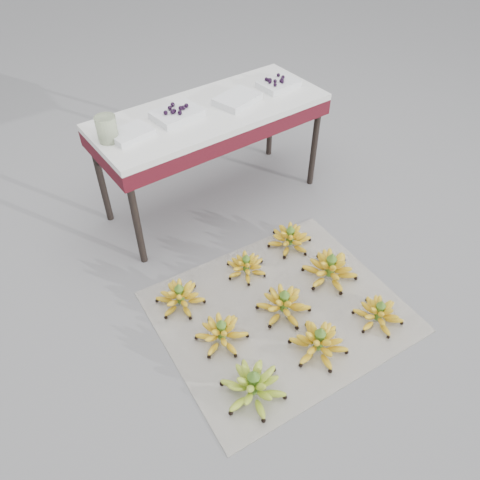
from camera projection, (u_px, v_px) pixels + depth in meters
ground at (294, 303)px, 2.57m from camera, size 60.00×60.00×0.00m
newspaper_mat at (280, 311)px, 2.52m from camera, size 1.34×1.15×0.01m
bunch_front_left at (253, 386)px, 2.13m from camera, size 0.35×0.35×0.19m
bunch_front_center at (319, 342)px, 2.31m from camera, size 0.31×0.31×0.18m
bunch_front_right at (379, 314)px, 2.44m from camera, size 0.33×0.33×0.16m
bunch_mid_left at (222, 333)px, 2.35m from camera, size 0.27×0.27×0.16m
bunch_mid_center at (284, 304)px, 2.48m from camera, size 0.31×0.31×0.17m
bunch_mid_right at (330, 269)px, 2.66m from camera, size 0.39×0.39×0.19m
bunch_back_left at (180, 297)px, 2.52m from camera, size 0.28×0.28×0.16m
bunch_back_center at (246, 266)px, 2.70m from camera, size 0.27×0.27×0.14m
bunch_back_right at (290, 239)px, 2.86m from camera, size 0.35×0.35×0.16m
vendor_table at (211, 121)px, 2.82m from camera, size 1.43×0.57×0.69m
tray_far_left at (131, 134)px, 2.52m from camera, size 0.24×0.19×0.04m
tray_left at (177, 114)px, 2.67m from camera, size 0.29×0.22×0.07m
tray_right at (237, 99)px, 2.81m from camera, size 0.30×0.25×0.04m
tray_far_right at (278, 84)px, 2.96m from camera, size 0.25×0.19×0.06m
glass_jar at (107, 129)px, 2.46m from camera, size 0.12×0.12×0.14m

